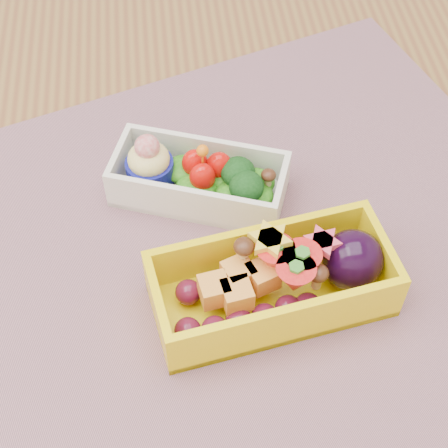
{
  "coord_description": "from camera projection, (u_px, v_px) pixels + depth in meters",
  "views": [
    {
      "loc": [
        -0.01,
        -0.36,
        1.24
      ],
      "look_at": [
        0.02,
        -0.01,
        0.79
      ],
      "focal_mm": 56.78,
      "sensor_mm": 36.0,
      "label": 1
    }
  ],
  "objects": [
    {
      "name": "bento_yellow",
      "position": [
        278.0,
        282.0,
        0.55
      ],
      "size": [
        0.2,
        0.11,
        0.06
      ],
      "rotation": [
        0.0,
        0.0,
        0.17
      ],
      "color": "yellow",
      "rests_on": "placemat"
    },
    {
      "name": "table",
      "position": [
        199.0,
        308.0,
        0.68
      ],
      "size": [
        1.2,
        0.8,
        0.75
      ],
      "color": "brown",
      "rests_on": "ground"
    },
    {
      "name": "bento_white",
      "position": [
        198.0,
        178.0,
        0.62
      ],
      "size": [
        0.17,
        0.11,
        0.06
      ],
      "rotation": [
        0.0,
        0.0,
        -0.35
      ],
      "color": "silver",
      "rests_on": "placemat"
    },
    {
      "name": "placemat",
      "position": [
        216.0,
        257.0,
        0.6
      ],
      "size": [
        0.71,
        0.62,
        0.0
      ],
      "primitive_type": "cube",
      "rotation": [
        0.0,
        0.0,
        0.32
      ],
      "color": "gray",
      "rests_on": "table"
    }
  ]
}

